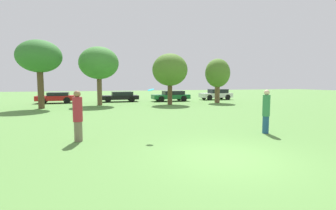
# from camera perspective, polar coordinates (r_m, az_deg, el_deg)

# --- Properties ---
(ground_plane) EXTENTS (120.00, 120.00, 0.00)m
(ground_plane) POSITION_cam_1_polar(r_m,az_deg,el_deg) (7.86, 13.81, -11.65)
(ground_plane) COLOR #54843D
(person_thrower) EXTENTS (0.36, 0.36, 1.95)m
(person_thrower) POSITION_cam_1_polar(r_m,az_deg,el_deg) (10.07, -19.99, -2.31)
(person_thrower) COLOR #726651
(person_thrower) RESTS_ON ground
(person_catcher) EXTENTS (0.32, 0.32, 1.93)m
(person_catcher) POSITION_cam_1_polar(r_m,az_deg,el_deg) (11.78, 21.59, -1.30)
(person_catcher) COLOR navy
(person_catcher) RESTS_ON ground
(frisbee) EXTENTS (0.28, 0.28, 0.12)m
(frisbee) POSITION_cam_1_polar(r_m,az_deg,el_deg) (10.08, -3.93, 3.50)
(frisbee) COLOR #19B2D8
(tree_0) EXTENTS (3.65, 3.65, 5.81)m
(tree_0) POSITION_cam_1_polar(r_m,az_deg,el_deg) (23.95, -27.44, 9.75)
(tree_0) COLOR brown
(tree_0) RESTS_ON ground
(tree_1) EXTENTS (3.81, 3.81, 5.69)m
(tree_1) POSITION_cam_1_polar(r_m,az_deg,el_deg) (25.39, -15.58, 9.19)
(tree_1) COLOR brown
(tree_1) RESTS_ON ground
(tree_2) EXTENTS (3.56, 3.56, 5.13)m
(tree_2) POSITION_cam_1_polar(r_m,az_deg,el_deg) (25.29, 0.44, 8.02)
(tree_2) COLOR brown
(tree_2) RESTS_ON ground
(tree_3) EXTENTS (2.70, 2.70, 4.81)m
(tree_3) POSITION_cam_1_polar(r_m,az_deg,el_deg) (27.87, 11.30, 7.08)
(tree_3) COLOR brown
(tree_3) RESTS_ON ground
(parked_car_red) EXTENTS (3.91, 1.95, 1.17)m
(parked_car_red) POSITION_cam_1_polar(r_m,az_deg,el_deg) (29.46, -24.26, 1.63)
(parked_car_red) COLOR red
(parked_car_red) RESTS_ON ground
(parked_car_black) EXTENTS (4.36, 1.89, 1.16)m
(parked_car_black) POSITION_cam_1_polar(r_m,az_deg,el_deg) (29.37, -10.91, 1.95)
(parked_car_black) COLOR black
(parked_car_black) RESTS_ON ground
(parked_car_green) EXTENTS (4.45, 1.94, 1.22)m
(parked_car_green) POSITION_cam_1_polar(r_m,az_deg,el_deg) (29.63, 0.78, 2.15)
(parked_car_green) COLOR #196633
(parked_car_green) RESTS_ON ground
(parked_car_white) EXTENTS (4.16, 1.89, 1.35)m
(parked_car_white) POSITION_cam_1_polar(r_m,az_deg,el_deg) (32.92, 11.04, 2.47)
(parked_car_white) COLOR silver
(parked_car_white) RESTS_ON ground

